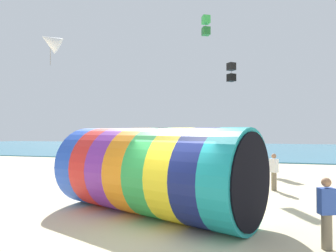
{
  "coord_description": "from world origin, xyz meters",
  "views": [
    {
      "loc": [
        2.12,
        -8.19,
        2.76
      ],
      "look_at": [
        -1.03,
        3.24,
        2.96
      ],
      "focal_mm": 32.0,
      "sensor_mm": 36.0,
      "label": 1
    }
  ],
  "objects_px": {
    "kite_black_box": "(231,72)",
    "kite_green_box": "(206,26)",
    "kite_white_delta": "(50,41)",
    "bystander_near_water": "(149,157)",
    "kite_handler": "(327,213)",
    "giant_inflatable_tube": "(153,171)",
    "bystander_far_left": "(147,167)",
    "bystander_mid_beach": "(274,172)"
  },
  "relations": [
    {
      "from": "kite_black_box",
      "to": "kite_green_box",
      "type": "bearing_deg",
      "value": -108.39
    },
    {
      "from": "kite_white_delta",
      "to": "bystander_near_water",
      "type": "distance_m",
      "value": 12.65
    },
    {
      "from": "kite_handler",
      "to": "kite_black_box",
      "type": "bearing_deg",
      "value": 100.46
    },
    {
      "from": "kite_black_box",
      "to": "giant_inflatable_tube",
      "type": "bearing_deg",
      "value": -95.91
    },
    {
      "from": "kite_handler",
      "to": "kite_white_delta",
      "type": "xyz_separation_m",
      "value": [
        -9.97,
        3.2,
        5.77
      ]
    },
    {
      "from": "kite_green_box",
      "to": "kite_black_box",
      "type": "bearing_deg",
      "value": 71.61
    },
    {
      "from": "kite_handler",
      "to": "bystander_near_water",
      "type": "xyz_separation_m",
      "value": [
        -9.32,
        14.4,
        -0.08
      ]
    },
    {
      "from": "giant_inflatable_tube",
      "to": "kite_green_box",
      "type": "xyz_separation_m",
      "value": [
        0.16,
        11.31,
        8.71
      ]
    },
    {
      "from": "giant_inflatable_tube",
      "to": "kite_handler",
      "type": "height_order",
      "value": "giant_inflatable_tube"
    },
    {
      "from": "bystander_near_water",
      "to": "bystander_far_left",
      "type": "height_order",
      "value": "bystander_far_left"
    },
    {
      "from": "kite_handler",
      "to": "bystander_mid_beach",
      "type": "bearing_deg",
      "value": 95.4
    },
    {
      "from": "kite_white_delta",
      "to": "bystander_far_left",
      "type": "bearing_deg",
      "value": 61.27
    },
    {
      "from": "kite_handler",
      "to": "bystander_mid_beach",
      "type": "relative_size",
      "value": 0.97
    },
    {
      "from": "kite_handler",
      "to": "kite_white_delta",
      "type": "bearing_deg",
      "value": 162.19
    },
    {
      "from": "bystander_near_water",
      "to": "bystander_mid_beach",
      "type": "relative_size",
      "value": 0.89
    },
    {
      "from": "giant_inflatable_tube",
      "to": "kite_handler",
      "type": "xyz_separation_m",
      "value": [
        4.84,
        -1.66,
        -0.58
      ]
    },
    {
      "from": "kite_handler",
      "to": "kite_green_box",
      "type": "xyz_separation_m",
      "value": [
        -4.67,
        12.97,
        9.3
      ]
    },
    {
      "from": "giant_inflatable_tube",
      "to": "bystander_mid_beach",
      "type": "distance_m",
      "value": 6.8
    },
    {
      "from": "kite_handler",
      "to": "kite_white_delta",
      "type": "relative_size",
      "value": 1.08
    },
    {
      "from": "kite_black_box",
      "to": "kite_green_box",
      "type": "relative_size",
      "value": 1.14
    },
    {
      "from": "kite_white_delta",
      "to": "bystander_far_left",
      "type": "height_order",
      "value": "kite_white_delta"
    },
    {
      "from": "kite_green_box",
      "to": "kite_white_delta",
      "type": "distance_m",
      "value": 11.66
    },
    {
      "from": "kite_white_delta",
      "to": "bystander_near_water",
      "type": "bearing_deg",
      "value": 86.72
    },
    {
      "from": "kite_black_box",
      "to": "bystander_mid_beach",
      "type": "relative_size",
      "value": 0.96
    },
    {
      "from": "bystander_near_water",
      "to": "kite_handler",
      "type": "bearing_deg",
      "value": -57.07
    },
    {
      "from": "kite_green_box",
      "to": "bystander_mid_beach",
      "type": "xyz_separation_m",
      "value": [
        4.01,
        -5.98,
        -9.27
      ]
    },
    {
      "from": "giant_inflatable_tube",
      "to": "bystander_far_left",
      "type": "distance_m",
      "value": 6.89
    },
    {
      "from": "kite_green_box",
      "to": "bystander_far_left",
      "type": "height_order",
      "value": "kite_green_box"
    },
    {
      "from": "giant_inflatable_tube",
      "to": "bystander_near_water",
      "type": "relative_size",
      "value": 4.84
    },
    {
      "from": "kite_handler",
      "to": "bystander_near_water",
      "type": "bearing_deg",
      "value": 122.93
    },
    {
      "from": "giant_inflatable_tube",
      "to": "bystander_far_left",
      "type": "bearing_deg",
      "value": 111.1
    },
    {
      "from": "giant_inflatable_tube",
      "to": "kite_white_delta",
      "type": "bearing_deg",
      "value": 163.28
    },
    {
      "from": "bystander_near_water",
      "to": "giant_inflatable_tube",
      "type": "bearing_deg",
      "value": -70.59
    },
    {
      "from": "kite_white_delta",
      "to": "bystander_near_water",
      "type": "xyz_separation_m",
      "value": [
        0.64,
        11.19,
        -5.85
      ]
    },
    {
      "from": "bystander_far_left",
      "to": "giant_inflatable_tube",
      "type": "bearing_deg",
      "value": -68.9
    },
    {
      "from": "kite_black_box",
      "to": "kite_white_delta",
      "type": "distance_m",
      "value": 15.74
    },
    {
      "from": "kite_black_box",
      "to": "bystander_mid_beach",
      "type": "height_order",
      "value": "kite_black_box"
    },
    {
      "from": "kite_green_box",
      "to": "bystander_mid_beach",
      "type": "relative_size",
      "value": 0.84
    },
    {
      "from": "giant_inflatable_tube",
      "to": "kite_black_box",
      "type": "distance_m",
      "value": 16.98
    },
    {
      "from": "kite_black_box",
      "to": "kite_white_delta",
      "type": "bearing_deg",
      "value": -115.48
    },
    {
      "from": "bystander_mid_beach",
      "to": "bystander_near_water",
      "type": "bearing_deg",
      "value": 139.49
    },
    {
      "from": "kite_handler",
      "to": "bystander_near_water",
      "type": "height_order",
      "value": "kite_handler"
    }
  ]
}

